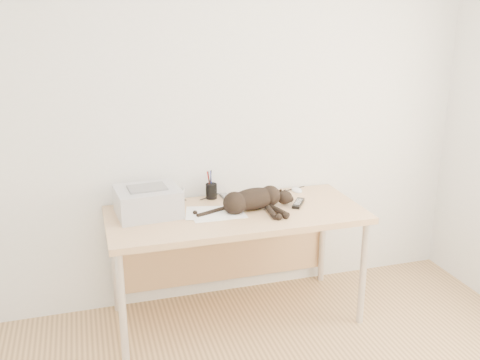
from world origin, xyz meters
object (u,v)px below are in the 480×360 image
object	(u,v)px
desk	(233,226)
mouse	(297,188)
mug	(178,196)
printer	(148,201)
pen_cup	(211,191)
cat	(251,201)

from	to	relation	value
desk	mouse	distance (m)	0.57
mug	mouse	xyz separation A→B (m)	(0.84, -0.01, -0.03)
desk	printer	world-z (taller)	printer
desk	pen_cup	distance (m)	0.29
pen_cup	mouse	bearing A→B (deg)	-1.71
printer	mouse	size ratio (longest dim) A/B	3.51
mug	pen_cup	distance (m)	0.23
printer	cat	xyz separation A→B (m)	(0.63, -0.11, -0.02)
cat	mug	bearing A→B (deg)	138.04
printer	pen_cup	xyz separation A→B (m)	(0.44, 0.18, -0.03)
printer	mouse	world-z (taller)	printer
desk	mouse	size ratio (longest dim) A/B	13.98
printer	mug	size ratio (longest dim) A/B	4.16
desk	printer	xyz separation A→B (m)	(-0.53, 0.03, 0.22)
mug	mouse	bearing A→B (deg)	-0.56
printer	pen_cup	bearing A→B (deg)	21.89
desk	pen_cup	xyz separation A→B (m)	(-0.09, 0.20, 0.19)
mug	desk	bearing A→B (deg)	-31.33
cat	mug	world-z (taller)	cat
printer	mug	distance (m)	0.27
printer	cat	world-z (taller)	printer
mug	pen_cup	bearing A→B (deg)	2.48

